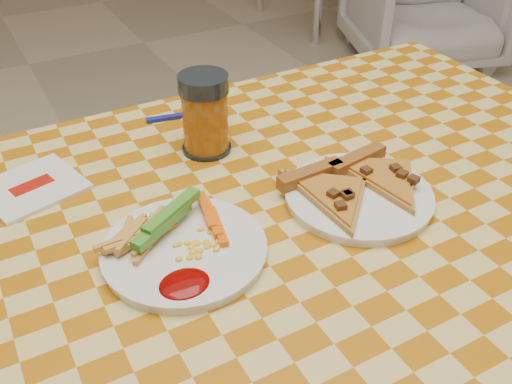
% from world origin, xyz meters
% --- Properties ---
extents(table, '(1.28, 0.88, 0.76)m').
position_xyz_m(table, '(0.00, 0.00, 0.68)').
color(table, silver).
rests_on(table, ground).
extents(plate_left, '(0.28, 0.28, 0.01)m').
position_xyz_m(plate_left, '(-0.14, 0.00, 0.76)').
color(plate_left, white).
rests_on(plate_left, table).
extents(plate_right, '(0.25, 0.25, 0.01)m').
position_xyz_m(plate_right, '(0.13, -0.01, 0.76)').
color(plate_right, white).
rests_on(plate_right, table).
extents(fries_veggies, '(0.19, 0.18, 0.04)m').
position_xyz_m(fries_veggies, '(-0.15, 0.02, 0.78)').
color(fries_veggies, '#E9B04A').
rests_on(fries_veggies, plate_left).
extents(pizza_slices, '(0.24, 0.23, 0.02)m').
position_xyz_m(pizza_slices, '(0.14, 0.01, 0.78)').
color(pizza_slices, '#BA9239').
rests_on(pizza_slices, plate_right).
extents(drink_glass, '(0.08, 0.08, 0.13)m').
position_xyz_m(drink_glass, '(-0.00, 0.23, 0.82)').
color(drink_glass, black).
rests_on(drink_glass, table).
extents(napkin, '(0.16, 0.16, 0.01)m').
position_xyz_m(napkin, '(-0.28, 0.25, 0.76)').
color(napkin, white).
rests_on(napkin, table).
extents(fork, '(0.15, 0.04, 0.01)m').
position_xyz_m(fork, '(0.02, 0.35, 0.76)').
color(fork, '#151D93').
rests_on(fork, table).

